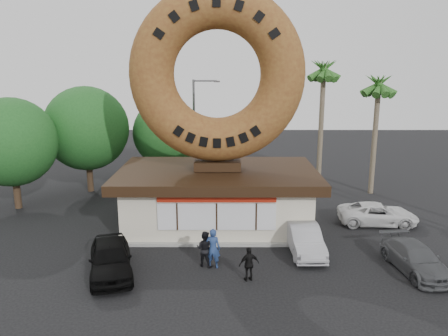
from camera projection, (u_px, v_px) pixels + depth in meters
name	position (u px, v px, depth m)	size (l,w,h in m)	color
ground	(216.00, 271.00, 19.56)	(90.00, 90.00, 0.00)	black
donut_shop	(218.00, 195.00, 24.99)	(11.20, 7.20, 3.80)	beige
giant_donut	(217.00, 74.00, 23.47)	(9.49, 9.49, 2.42)	brown
tree_west	(87.00, 128.00, 31.20)	(6.00, 6.00, 7.65)	#473321
tree_mid	(167.00, 133.00, 33.27)	(5.20, 5.20, 6.63)	#473321
tree_far	(12.00, 142.00, 27.38)	(5.60, 5.60, 7.14)	#473321
palm_near	(324.00, 74.00, 31.27)	(2.60, 2.60, 9.75)	#726651
palm_far	(379.00, 89.00, 30.02)	(2.60, 2.60, 8.75)	#726651
street_lamp	(196.00, 125.00, 34.14)	(2.11, 0.20, 8.00)	#59595E
person_left	(213.00, 248.00, 19.77)	(0.68, 0.45, 1.86)	navy
person_center	(205.00, 249.00, 19.93)	(0.82, 0.64, 1.68)	black
person_right	(249.00, 264.00, 18.57)	(0.89, 0.37, 1.53)	black
car_black	(110.00, 258.00, 19.16)	(1.79, 4.44, 1.51)	black
car_silver	(304.00, 239.00, 21.46)	(1.44, 4.14, 1.36)	#9F9FA3
car_grey	(415.00, 258.00, 19.48)	(1.71, 4.20, 1.22)	#4C4E50
car_white	(378.00, 214.00, 25.30)	(2.07, 4.49, 1.25)	silver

